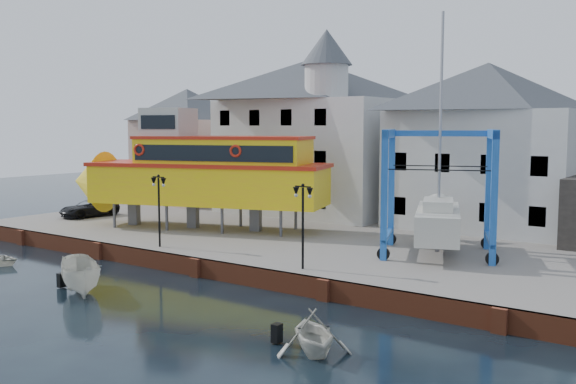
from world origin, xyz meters
The scene contains 13 objects.
ground centered at (0.00, 0.00, 0.00)m, with size 140.00×140.00×0.00m, color black.
hardstanding centered at (0.00, 11.00, 0.50)m, with size 44.00×22.00×1.00m, color slate.
quay_wall centered at (0.00, 0.10, 0.50)m, with size 44.00×0.47×1.00m.
building_pink centered at (-18.00, 18.00, 6.15)m, with size 8.00×7.00×10.30m.
building_white_main centered at (-4.87, 18.39, 7.34)m, with size 14.00×8.30×14.00m.
building_white_right centered at (9.00, 19.00, 6.60)m, with size 12.00×8.00×11.20m.
lamp_post_left centered at (-4.00, 1.20, 4.17)m, with size 1.12×0.32×4.20m.
lamp_post_right centered at (6.00, 1.20, 4.17)m, with size 1.12×0.32×4.20m.
tour_boat centered at (-7.27, 7.44, 4.86)m, with size 19.25×9.95×8.18m.
travel_lift centered at (9.69, 9.15, 3.18)m, with size 7.39×8.84×13.05m.
van centered at (-17.65, 6.74, 1.63)m, with size 2.08×4.52×1.25m, color black.
motorboat_a centered at (-2.20, -5.56, 0.00)m, with size 1.78×4.74×1.83m, color beige.
motorboat_c centered at (11.30, -5.97, 0.00)m, with size 2.71×3.14×1.65m, color beige.
Camera 1 is at (23.25, -24.35, 7.96)m, focal length 40.00 mm.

